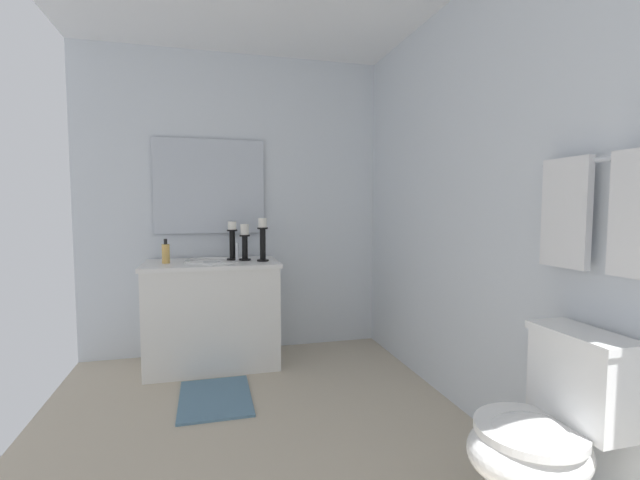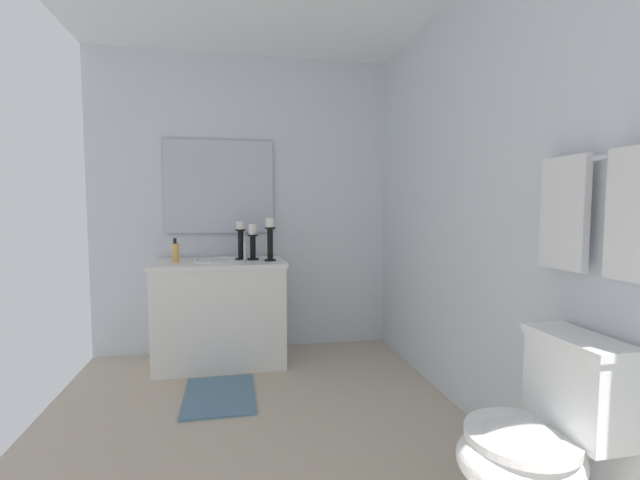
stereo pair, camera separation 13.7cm
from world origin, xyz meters
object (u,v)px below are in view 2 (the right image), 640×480
at_px(vanity_cabinet, 221,312).
at_px(candle_holder_mid, 241,240).
at_px(towel_center, 630,214).
at_px(sink_basin, 220,266).
at_px(toilet, 538,443).
at_px(bath_mat, 219,395).
at_px(soap_bottle, 175,252).
at_px(candle_holder_tall, 270,238).
at_px(mirror, 220,187).
at_px(candle_holder_short, 253,241).
at_px(towel_near_vanity, 564,213).
at_px(towel_bar, 601,157).

distance_m(vanity_cabinet, candle_holder_mid, 0.58).
bearing_deg(towel_center, sink_basin, -148.28).
relative_size(toilet, bath_mat, 1.25).
xyz_separation_m(soap_bottle, toilet, (2.07, 1.48, -0.50)).
bearing_deg(soap_bottle, candle_holder_tall, 85.38).
relative_size(vanity_cabinet, mirror, 1.15).
xyz_separation_m(candle_holder_short, towel_center, (2.23, 1.11, 0.24)).
bearing_deg(mirror, towel_center, 28.76).
relative_size(mirror, toilet, 1.16).
bearing_deg(candle_holder_tall, towel_near_vanity, 27.95).
distance_m(sink_basin, bath_mat, 0.98).
relative_size(mirror, candle_holder_tall, 2.65).
xyz_separation_m(mirror, candle_holder_short, (0.25, 0.25, -0.43)).
height_order(candle_holder_tall, soap_bottle, candle_holder_tall).
bearing_deg(candle_holder_tall, towel_center, 24.69).
distance_m(soap_bottle, towel_near_vanity, 2.57).
xyz_separation_m(candle_holder_short, towel_bar, (2.09, 1.13, 0.44)).
bearing_deg(soap_bottle, towel_near_vanity, 41.48).
xyz_separation_m(vanity_cabinet, candle_holder_tall, (0.06, 0.38, 0.57)).
bearing_deg(mirror, bath_mat, -0.00).
bearing_deg(mirror, candle_holder_tall, 47.75).
bearing_deg(candle_holder_tall, candle_holder_short, -125.76).
xyz_separation_m(sink_basin, candle_holder_short, (-0.03, 0.25, 0.19)).
distance_m(candle_holder_tall, bath_mat, 1.18).
xyz_separation_m(towel_near_vanity, towel_center, (0.29, 0.00, 0.00)).
relative_size(sink_basin, bath_mat, 0.67).
relative_size(vanity_cabinet, toilet, 1.33).
height_order(candle_holder_mid, bath_mat, candle_holder_mid).
height_order(vanity_cabinet, bath_mat, vanity_cabinet).
distance_m(vanity_cabinet, soap_bottle, 0.57).
bearing_deg(candle_holder_mid, mirror, -143.37).
bearing_deg(candle_holder_mid, vanity_cabinet, -67.56).
distance_m(candle_holder_short, candle_holder_mid, 0.10).
bearing_deg(towel_bar, mirror, -149.46).
relative_size(candle_holder_mid, towel_center, 0.69).
height_order(mirror, candle_holder_short, mirror).
height_order(sink_basin, towel_center, towel_center).
bearing_deg(towel_center, candle_holder_tall, -155.31).
bearing_deg(candle_holder_mid, candle_holder_tall, 59.36).
bearing_deg(towel_bar, candle_holder_mid, -150.12).
xyz_separation_m(vanity_cabinet, toilet, (2.07, 1.16, -0.03)).
bearing_deg(candle_holder_tall, vanity_cabinet, -99.67).
relative_size(sink_basin, toilet, 0.54).
relative_size(towel_bar, towel_near_vanity, 1.30).
bearing_deg(toilet, towel_center, 57.97).
relative_size(mirror, towel_near_vanity, 1.99).
height_order(mirror, towel_bar, mirror).
relative_size(candle_holder_short, toilet, 0.37).
bearing_deg(vanity_cabinet, towel_near_vanity, 35.40).
bearing_deg(towel_bar, candle_holder_short, -151.60).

